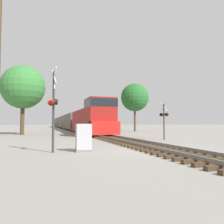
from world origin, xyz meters
The scene contains 8 objects.
ground_plane centered at (0.00, 0.00, 0.00)m, with size 400.00×400.00×0.00m, color gray.
rail_track_bed centered at (0.00, 0.00, 0.14)m, with size 2.60×160.00×0.31m.
freight_train centered at (0.00, 52.82, 1.86)m, with size 3.08×86.44×4.36m.
crossing_signal_near centered at (-5.74, 0.88, 2.48)m, with size 0.50×1.01×4.41m.
crossing_signal_far centered at (4.44, 6.86, 2.11)m, with size 0.50×1.01×3.48m.
relay_cabinet centered at (-4.13, 0.78, 0.73)m, with size 0.88×0.57×1.48m.
tree_far_right centered at (-8.84, 20.11, 6.29)m, with size 5.75×5.75×9.19m.
tree_mid_background centered at (10.42, 27.32, 6.42)m, with size 5.32×5.32×9.10m.
Camera 1 is at (-6.22, -10.86, 1.51)m, focal length 35.00 mm.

